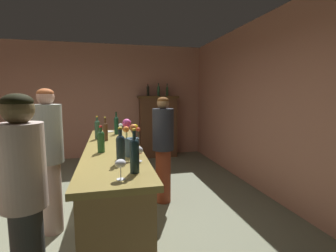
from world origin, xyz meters
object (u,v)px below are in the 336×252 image
(display_bottle_center, at_px, (167,91))
(patron_in_grey, at_px, (49,155))
(display_cabinet, at_px, (158,125))
(wine_glass_mid, at_px, (138,151))
(cheese_plate, at_px, (108,132))
(display_bottle_midleft, at_px, (158,90))
(bar_counter, at_px, (114,187))
(wine_bottle_malbec, at_px, (97,129))
(flower_arrangement, at_px, (131,141))
(wine_glass_rear, at_px, (121,126))
(wine_glass_front, at_px, (121,164))
(wine_bottle_rose, at_px, (101,140))
(wine_bottle_pinot, at_px, (105,131))
(wine_bottle_riesling, at_px, (134,154))
(patron_by_cabinet, at_px, (24,194))
(wine_bottle_syrah, at_px, (121,147))
(wine_bottle_merlot, at_px, (116,124))
(bartender, at_px, (163,145))
(display_bottle_left, at_px, (148,90))

(display_bottle_center, height_order, patron_in_grey, display_bottle_center)
(display_cabinet, xyz_separation_m, wine_glass_mid, (-0.97, -4.05, 0.28))
(cheese_plate, distance_m, display_bottle_midleft, 2.59)
(bar_counter, distance_m, wine_bottle_malbec, 0.86)
(flower_arrangement, distance_m, display_bottle_center, 4.06)
(wine_glass_rear, relative_size, flower_arrangement, 0.37)
(flower_arrangement, relative_size, display_bottle_center, 1.18)
(display_cabinet, height_order, wine_glass_front, display_cabinet)
(display_cabinet, distance_m, wine_bottle_rose, 3.84)
(wine_bottle_pinot, distance_m, wine_glass_front, 1.58)
(display_bottle_midleft, relative_size, patron_in_grey, 0.19)
(wine_bottle_pinot, bearing_deg, wine_bottle_riesling, -80.74)
(wine_bottle_pinot, height_order, patron_by_cabinet, patron_by_cabinet)
(bar_counter, bearing_deg, wine_bottle_malbec, 110.04)
(bar_counter, relative_size, wine_bottle_riesling, 7.96)
(wine_bottle_syrah, relative_size, cheese_plate, 1.88)
(wine_glass_mid, xyz_separation_m, wine_glass_rear, (-0.07, 1.88, 0.01))
(display_bottle_center, bearing_deg, bar_counter, -113.32)
(wine_bottle_merlot, xyz_separation_m, wine_glass_mid, (0.15, -1.63, -0.06))
(display_bottle_midleft, bearing_deg, wine_bottle_rose, -110.25)
(wine_bottle_rose, relative_size, patron_in_grey, 0.17)
(display_cabinet, xyz_separation_m, display_bottle_midleft, (0.02, 0.00, 0.89))
(wine_bottle_riesling, bearing_deg, bartender, 70.44)
(wine_bottle_merlot, bearing_deg, wine_bottle_syrah, -90.44)
(patron_by_cabinet, bearing_deg, cheese_plate, 35.41)
(display_bottle_center, bearing_deg, wine_glass_mid, -106.69)
(wine_bottle_malbec, xyz_separation_m, patron_in_grey, (-0.51, -0.49, -0.22))
(wine_bottle_syrah, relative_size, display_bottle_left, 1.05)
(wine_bottle_pinot, bearing_deg, wine_glass_rear, 73.28)
(display_bottle_midleft, xyz_separation_m, patron_by_cabinet, (-1.83, -4.41, -0.79))
(wine_bottle_riesling, height_order, wine_glass_rear, wine_bottle_riesling)
(wine_bottle_malbec, distance_m, bartender, 0.96)
(wine_glass_front, distance_m, wine_glass_rear, 2.34)
(wine_bottle_riesling, relative_size, wine_glass_rear, 2.55)
(wine_bottle_merlot, distance_m, display_bottle_left, 2.62)
(wine_bottle_malbec, bearing_deg, wine_glass_front, -82.38)
(wine_bottle_riesling, distance_m, wine_glass_mid, 0.34)
(display_cabinet, bearing_deg, display_bottle_center, 0.00)
(wine_bottle_malbec, relative_size, wine_bottle_pinot, 1.00)
(wine_bottle_syrah, bearing_deg, wine_bottle_merlot, 89.56)
(wine_bottle_pinot, bearing_deg, display_bottle_center, 62.65)
(wine_bottle_pinot, distance_m, wine_glass_mid, 1.16)
(display_cabinet, height_order, wine_bottle_merlot, display_cabinet)
(bar_counter, relative_size, wine_glass_front, 18.57)
(patron_by_cabinet, bearing_deg, wine_glass_mid, -17.13)
(wine_bottle_pinot, height_order, display_bottle_left, display_bottle_left)
(bar_counter, height_order, wine_bottle_syrah, wine_bottle_syrah)
(bar_counter, bearing_deg, wine_glass_rear, 82.90)
(display_bottle_left, bearing_deg, patron_by_cabinet, -109.51)
(display_bottle_midleft, xyz_separation_m, bartender, (-0.48, -2.75, -0.84))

